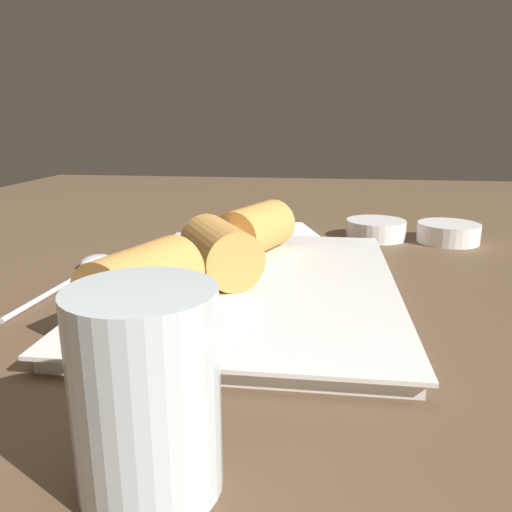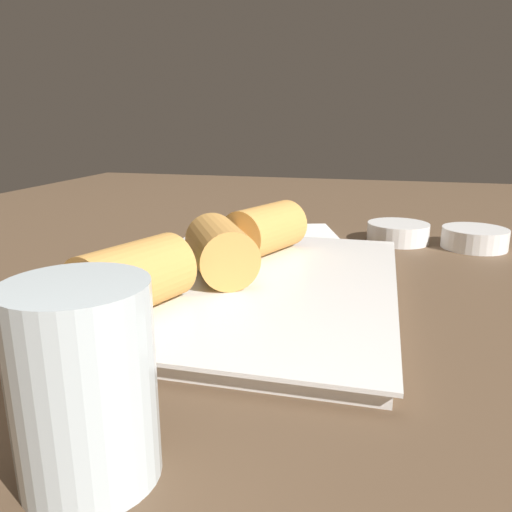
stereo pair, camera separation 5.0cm
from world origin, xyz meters
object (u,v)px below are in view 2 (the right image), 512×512
object	(u,v)px
drinking_glass	(84,384)
dipping_bowl_far	(475,237)
serving_plate	(256,286)
dipping_bowl_near	(398,232)
napkin	(300,234)
spoon	(105,261)

from	to	relation	value
drinking_glass	dipping_bowl_far	bearing A→B (deg)	153.93
dipping_bowl_far	serving_plate	bearing A→B (deg)	-44.19
dipping_bowl_near	napkin	xyz separation A→B (cm)	(-0.19, -12.73, -1.06)
serving_plate	drinking_glass	bearing A→B (deg)	-2.97
dipping_bowl_far	drinking_glass	xyz separation A→B (cm)	(47.68, -23.32, 3.17)
dipping_bowl_near	dipping_bowl_far	bearing A→B (deg)	84.32
spoon	dipping_bowl_near	bearing A→B (deg)	121.72
napkin	drinking_glass	world-z (taller)	drinking_glass
spoon	napkin	size ratio (longest dim) A/B	1.36
serving_plate	drinking_glass	xyz separation A→B (cm)	(25.03, -1.30, 3.77)
spoon	drinking_glass	world-z (taller)	drinking_glass
napkin	spoon	bearing A→B (deg)	-43.32
napkin	drinking_glass	distance (cm)	48.98
serving_plate	dipping_bowl_far	world-z (taller)	dipping_bowl_far
serving_plate	dipping_bowl_near	size ratio (longest dim) A/B	4.42
spoon	drinking_glass	size ratio (longest dim) A/B	1.92
dipping_bowl_near	spoon	distance (cm)	36.41
dipping_bowl_far	drinking_glass	distance (cm)	53.18
dipping_bowl_far	napkin	xyz separation A→B (cm)	(-1.09, -21.81, -1.06)
dipping_bowl_near	dipping_bowl_far	distance (cm)	9.12
drinking_glass	serving_plate	bearing A→B (deg)	177.03
spoon	napkin	bearing A→B (deg)	136.68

